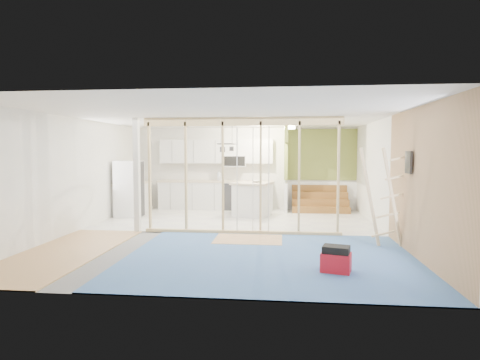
# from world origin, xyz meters

# --- Properties ---
(room) EXTENTS (7.01, 8.01, 2.61)m
(room) POSITION_xyz_m (0.00, 0.00, 1.30)
(room) COLOR slate
(room) RESTS_ON ground
(floor_overlays) EXTENTS (7.00, 8.00, 0.03)m
(floor_overlays) POSITION_xyz_m (0.07, 0.06, 0.01)
(floor_overlays) COLOR silver
(floor_overlays) RESTS_ON room
(stud_frame) EXTENTS (4.66, 0.14, 2.60)m
(stud_frame) POSITION_xyz_m (-0.22, -0.00, 1.58)
(stud_frame) COLOR tan
(stud_frame) RESTS_ON room
(base_cabinets) EXTENTS (4.45, 2.24, 0.93)m
(base_cabinets) POSITION_xyz_m (-1.61, 3.36, 0.47)
(base_cabinets) COLOR silver
(base_cabinets) RESTS_ON room
(upper_cabinets) EXTENTS (3.60, 0.41, 0.85)m
(upper_cabinets) POSITION_xyz_m (-0.84, 3.82, 1.82)
(upper_cabinets) COLOR silver
(upper_cabinets) RESTS_ON room
(green_partition) EXTENTS (2.25, 1.51, 2.60)m
(green_partition) POSITION_xyz_m (2.04, 3.66, 0.94)
(green_partition) COLOR olive
(green_partition) RESTS_ON room
(pot_rack) EXTENTS (0.52, 0.52, 0.72)m
(pot_rack) POSITION_xyz_m (-0.31, 1.89, 2.00)
(pot_rack) COLOR black
(pot_rack) RESTS_ON room
(sheathing_panel) EXTENTS (0.02, 4.00, 2.60)m
(sheathing_panel) POSITION_xyz_m (3.48, -2.00, 1.30)
(sheathing_panel) COLOR tan
(sheathing_panel) RESTS_ON room
(electrical_panel) EXTENTS (0.04, 0.30, 0.40)m
(electrical_panel) POSITION_xyz_m (3.43, -1.40, 1.65)
(electrical_panel) COLOR #36363B
(electrical_panel) RESTS_ON room
(ceiling_light) EXTENTS (0.32, 0.32, 0.08)m
(ceiling_light) POSITION_xyz_m (1.40, 3.00, 2.54)
(ceiling_light) COLOR #FFEABF
(ceiling_light) RESTS_ON room
(fridge) EXTENTS (0.71, 0.69, 1.59)m
(fridge) POSITION_xyz_m (-3.07, 2.00, 0.79)
(fridge) COLOR white
(fridge) RESTS_ON room
(island) EXTENTS (1.23, 1.23, 0.98)m
(island) POSITION_xyz_m (0.35, 2.43, 0.49)
(island) COLOR silver
(island) RESTS_ON room
(bowl) EXTENTS (0.27, 0.27, 0.06)m
(bowl) POSITION_xyz_m (0.48, 2.39, 1.01)
(bowl) COLOR beige
(bowl) RESTS_ON island
(soap_bottle_a) EXTENTS (0.15, 0.15, 0.33)m
(soap_bottle_a) POSITION_xyz_m (-0.80, 3.74, 1.09)
(soap_bottle_a) COLOR silver
(soap_bottle_a) RESTS_ON base_cabinets
(soap_bottle_b) EXTENTS (0.11, 0.11, 0.18)m
(soap_bottle_b) POSITION_xyz_m (-0.73, 3.66, 1.02)
(soap_bottle_b) COLOR silver
(soap_bottle_b) RESTS_ON base_cabinets
(toolbox) EXTENTS (0.51, 0.43, 0.41)m
(toolbox) POSITION_xyz_m (2.02, -2.70, 0.20)
(toolbox) COLOR #AF101C
(toolbox) RESTS_ON room
(ladder) EXTENTS (1.02, 0.13, 1.90)m
(ladder) POSITION_xyz_m (3.13, -0.95, 0.97)
(ladder) COLOR beige
(ladder) RESTS_ON room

